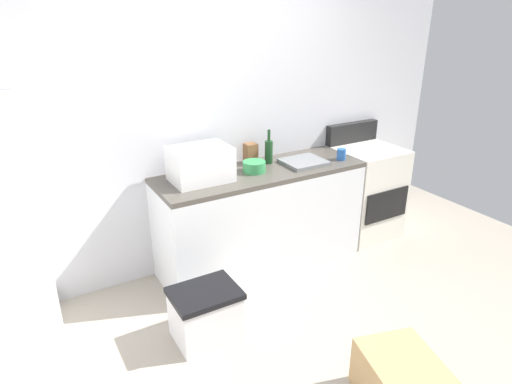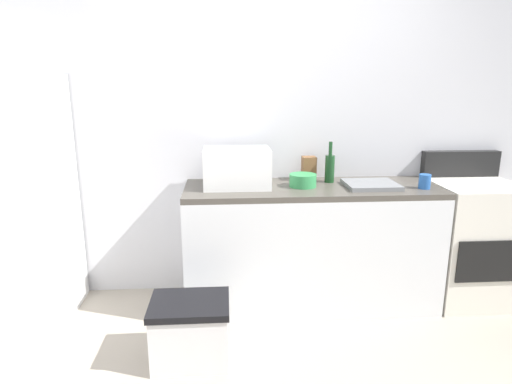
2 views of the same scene
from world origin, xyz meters
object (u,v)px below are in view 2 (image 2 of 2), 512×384
object	(u,v)px
refrigerator	(11,202)
mixing_bowl	(303,180)
stove_oven	(470,239)
microwave	(237,168)
storage_bin	(191,330)
coffee_mug	(425,181)
knife_block	(309,169)
wine_bottle	(330,168)

from	to	relation	value
refrigerator	mixing_bowl	distance (m)	1.99
refrigerator	stove_oven	world-z (taller)	refrigerator
microwave	mixing_bowl	size ratio (longest dim) A/B	2.42
microwave	storage_bin	world-z (taller)	microwave
stove_oven	microwave	xyz separation A→B (m)	(-1.75, 0.02, 0.57)
coffee_mug	stove_oven	bearing A→B (deg)	15.83
coffee_mug	mixing_bowl	size ratio (longest dim) A/B	0.53
knife_block	wine_bottle	bearing A→B (deg)	-26.78
microwave	wine_bottle	distance (m)	0.69
refrigerator	mixing_bowl	size ratio (longest dim) A/B	8.79
mixing_bowl	storage_bin	xyz separation A→B (m)	(-0.76, -0.65, -0.75)
microwave	wine_bottle	size ratio (longest dim) A/B	1.53
microwave	mixing_bowl	world-z (taller)	microwave
microwave	wine_bottle	xyz separation A→B (m)	(0.68, 0.09, -0.03)
wine_bottle	mixing_bowl	xyz separation A→B (m)	(-0.22, -0.13, -0.06)
stove_oven	storage_bin	bearing A→B (deg)	-162.10
refrigerator	microwave	xyz separation A→B (m)	(1.52, 0.08, 0.20)
knife_block	mixing_bowl	xyz separation A→B (m)	(-0.08, -0.20, -0.04)
stove_oven	mixing_bowl	xyz separation A→B (m)	(-1.29, -0.01, 0.48)
refrigerator	wine_bottle	world-z (taller)	refrigerator
mixing_bowl	knife_block	bearing A→B (deg)	68.40
refrigerator	coffee_mug	size ratio (longest dim) A/B	16.70
microwave	coffee_mug	bearing A→B (deg)	-6.77
microwave	coffee_mug	world-z (taller)	microwave
mixing_bowl	refrigerator	bearing A→B (deg)	-178.78
stove_oven	microwave	size ratio (longest dim) A/B	2.39
microwave	knife_block	bearing A→B (deg)	16.66
wine_bottle	storage_bin	distance (m)	1.50
coffee_mug	storage_bin	xyz separation A→B (m)	(-1.60, -0.53, -0.76)
microwave	coffee_mug	xyz separation A→B (m)	(1.29, -0.15, -0.09)
microwave	mixing_bowl	bearing A→B (deg)	-4.61
refrigerator	mixing_bowl	bearing A→B (deg)	1.22
refrigerator	wine_bottle	bearing A→B (deg)	4.43
microwave	knife_block	size ratio (longest dim) A/B	2.56
coffee_mug	mixing_bowl	distance (m)	0.84
refrigerator	mixing_bowl	xyz separation A→B (m)	(1.98, 0.04, 0.11)
storage_bin	refrigerator	bearing A→B (deg)	153.48
refrigerator	coffee_mug	distance (m)	2.82
stove_oven	storage_bin	distance (m)	2.17
stove_oven	knife_block	distance (m)	1.33
storage_bin	microwave	bearing A→B (deg)	66.29
refrigerator	mixing_bowl	world-z (taller)	refrigerator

